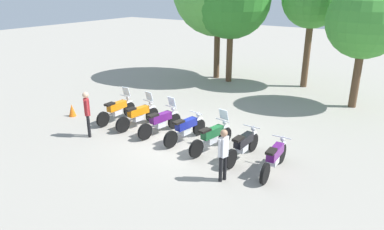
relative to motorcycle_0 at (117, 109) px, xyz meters
name	(u,v)px	position (x,y,z in m)	size (l,w,h in m)	color
ground_plane	(185,141)	(3.64, -0.17, -0.52)	(80.00, 80.00, 0.00)	gray
motorcycle_0	(117,109)	(0.00, 0.00, 0.00)	(0.62, 2.19, 1.37)	black
motorcycle_1	(138,115)	(1.22, 0.00, 0.00)	(0.68, 2.18, 1.37)	black
motorcycle_2	(161,121)	(2.43, -0.05, 0.00)	(0.69, 2.18, 1.37)	black
motorcycle_3	(186,128)	(3.64, -0.08, -0.01)	(0.67, 2.18, 0.99)	black
motorcycle_4	(212,136)	(4.85, -0.22, 0.00)	(0.71, 2.18, 1.37)	black
motorcycle_5	(243,145)	(6.06, -0.22, -0.01)	(0.62, 2.19, 0.99)	black
motorcycle_6	(274,157)	(7.26, -0.50, -0.01)	(0.62, 2.19, 0.99)	black
person_0	(87,111)	(0.31, -1.82, 0.53)	(0.37, 0.33, 1.78)	black
person_1	(223,151)	(6.20, -1.85, 0.44)	(0.27, 0.41, 1.64)	black
tree_3	(366,21)	(7.98, 7.64, 3.50)	(3.43, 3.43, 5.76)	brown
traffic_cone	(72,110)	(-2.09, -0.71, -0.24)	(0.32, 0.32, 0.55)	orange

